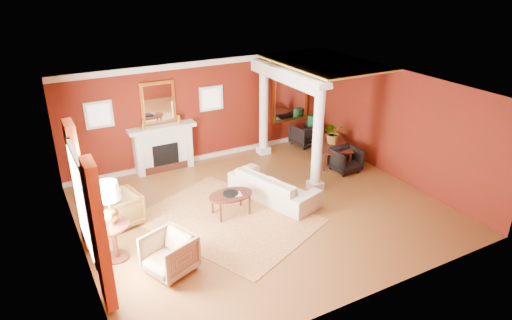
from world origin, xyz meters
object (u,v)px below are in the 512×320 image
coffee_table (231,196)px  side_table (110,207)px  armchair_stripe (169,252)px  dining_table (333,146)px  sofa (274,182)px  armchair_leopard (120,208)px

coffee_table → side_table: (-2.72, -0.44, 0.66)m
armchair_stripe → dining_table: bearing=93.8°
armchair_stripe → side_table: size_ratio=0.51×
dining_table → coffee_table: bearing=132.7°
sofa → armchair_leopard: size_ratio=2.81×
armchair_leopard → coffee_table: armchair_leopard is taller
coffee_table → dining_table: size_ratio=0.66×
sofa → armchair_leopard: sofa is taller
sofa → armchair_stripe: size_ratio=2.75×
sofa → armchair_leopard: 3.62m
armchair_leopard → coffee_table: size_ratio=0.79×
side_table → dining_table: size_ratio=1.06×
armchair_leopard → side_table: side_table is taller
armchair_leopard → dining_table: bearing=83.2°
sofa → coffee_table: sofa is taller
armchair_stripe → coffee_table: armchair_stripe is taller
armchair_leopard → coffee_table: (2.32, -0.78, 0.07)m
armchair_leopard → side_table: (-0.39, -1.21, 0.73)m
sofa → armchair_leopard: bearing=63.1°
sofa → side_table: (-3.97, -0.64, 0.69)m
armchair_leopard → sofa: bearing=68.5°
armchair_stripe → coffee_table: size_ratio=0.81×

